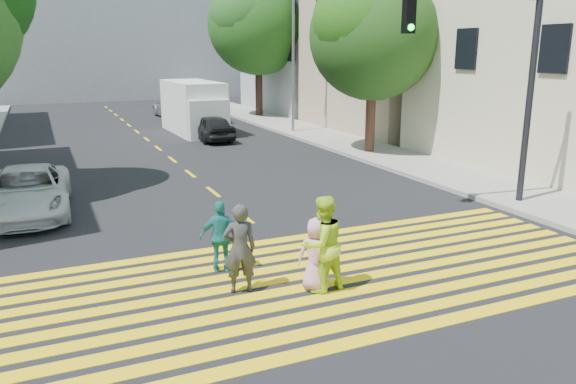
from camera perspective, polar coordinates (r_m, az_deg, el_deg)
ground at (r=10.47m, az=6.78°, el=-11.21°), size 120.00×120.00×0.00m
sidewalk_right at (r=27.06m, az=6.23°, el=4.83°), size 3.00×60.00×0.15m
crosswalk at (r=11.48m, az=3.52°, el=-8.72°), size 13.40×5.30×0.01m
lane_line at (r=31.30m, az=-14.65°, el=5.61°), size 0.12×34.40×0.01m
building_right_tan at (r=33.62m, az=12.90°, el=14.83°), size 10.00×10.00×10.00m
building_right_grey at (r=42.98m, az=3.88°, el=14.96°), size 10.00×10.00×10.00m
backdrop_block at (r=56.32m, az=-19.53°, el=15.06°), size 30.00×8.00×12.00m
tree_right_near at (r=24.79m, az=8.78°, el=16.10°), size 6.30×5.99×7.88m
tree_right_far at (r=38.37m, az=-3.00°, el=17.21°), size 8.47×8.39×9.54m
pedestrian_man at (r=10.62m, az=-4.93°, el=-5.73°), size 0.69×0.51×1.73m
pedestrian_woman at (r=10.60m, az=3.52°, el=-5.32°), size 1.03×0.87×1.87m
pedestrian_child at (r=10.73m, az=2.87°, el=-6.34°), size 0.80×0.63×1.43m
pedestrian_extra at (r=11.64m, az=-6.80°, el=-4.53°), size 0.95×0.58×1.51m
white_sedan at (r=17.14m, az=-24.97°, el=0.02°), size 2.46×4.86×1.32m
dark_car_near at (r=28.70m, az=-7.78°, el=6.50°), size 1.63×3.89×1.31m
silver_car at (r=39.11m, az=-11.60°, el=8.47°), size 2.15×4.93×1.41m
dark_car_parked at (r=36.79m, az=-8.12°, el=8.24°), size 1.54×4.21×1.38m
white_van at (r=31.33m, az=-9.46°, el=8.32°), size 2.39×5.99×2.80m
traffic_signal at (r=16.74m, az=20.56°, el=11.91°), size 4.25×0.72×6.26m
street_lamp at (r=30.57m, az=0.25°, el=14.70°), size 1.85×0.38×8.18m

